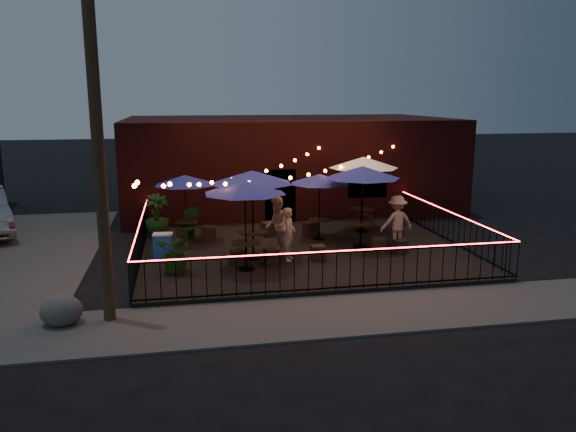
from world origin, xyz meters
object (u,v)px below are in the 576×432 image
Objects in this scene: cafe_table_3 at (320,180)px; cafe_table_1 at (185,181)px; cafe_table_4 at (362,173)px; boulder at (61,311)px; utility_pole at (98,142)px; cafe_table_5 at (364,163)px; cafe_table_0 at (245,188)px; cooler at (163,246)px; cafe_table_2 at (252,178)px.

cafe_table_1 is at bearing 173.23° from cafe_table_3.
cafe_table_4 reaches higher than boulder.
cafe_table_4 is at bearing -18.16° from cafe_table_1.
utility_pole reaches higher than cafe_table_5.
cafe_table_3 is at bearing 42.66° from utility_pole.
cafe_table_3 is at bearing 46.14° from cafe_table_0.
cafe_table_3 is (6.23, 5.74, -1.80)m from utility_pole.
cooler is at bearing 145.21° from cafe_table_0.
utility_pole reaches higher than cafe_table_2.
cafe_table_5 is 7.55m from cooler.
cooler is at bearing -165.43° from cafe_table_3.
utility_pole is 2.64× the size of cafe_table_0.
cafe_table_5 is at bearing 38.92° from cafe_table_0.
utility_pole is at bearing -137.34° from cafe_table_3.
cafe_table_1 is at bearing 128.42° from cafe_table_2.
cafe_table_4 is 6.55m from cooler.
cafe_table_5 is at bearing 32.07° from cafe_table_2.
boulder is (-2.06, -4.48, -0.18)m from cooler.
utility_pole is at bearing 4.59° from boulder.
cafe_table_0 is 3.84m from cafe_table_1.
cafe_table_1 is 2.87× the size of boulder.
cafe_table_1 is 5.80m from cafe_table_4.
utility_pole is at bearing -105.97° from cafe_table_1.
cafe_table_0 is at bearing -141.08° from cafe_table_5.
cafe_table_0 reaches higher than cafe_table_1.
cafe_table_4 is at bearing -50.10° from cafe_table_3.
cafe_table_4 reaches higher than cafe_table_3.
cafe_table_5 is at bearing 39.12° from utility_pole.
cafe_table_1 is 1.09× the size of cafe_table_3.
cafe_table_1 is at bearing 66.26° from boulder.
cafe_table_1 is at bearing -177.69° from cafe_table_5.
cafe_table_3 is (4.43, -0.53, -0.01)m from cafe_table_1.
cafe_table_5 is at bearing 22.92° from cooler.
boulder is (-7.22, -5.82, -1.85)m from cafe_table_3.
cafe_table_1 is at bearing 74.03° from utility_pole.
cafe_table_0 is 3.37× the size of boulder.
cafe_table_0 is 5.94m from cafe_table_5.
boulder is at bearing -108.80° from cooler.
cafe_table_2 is 3.17m from cafe_table_3.
cooler is 4.93m from boulder.
cafe_table_2 is at bearing -51.58° from cafe_table_1.
cafe_table_2 is at bearing 72.20° from cafe_table_0.
cafe_table_5 is (4.29, 2.69, 0.03)m from cafe_table_2.
boulder is (-4.72, -3.91, -2.23)m from cafe_table_2.
cafe_table_5 reaches higher than cafe_table_0.
cafe_table_4 is at bearing -109.11° from cafe_table_5.
utility_pole is at bearing -140.60° from cafe_table_0.
utility_pole reaches higher than cafe_table_1.
cafe_table_5 is at bearing 23.57° from cafe_table_3.
cafe_table_5 is at bearing 70.89° from cafe_table_4.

